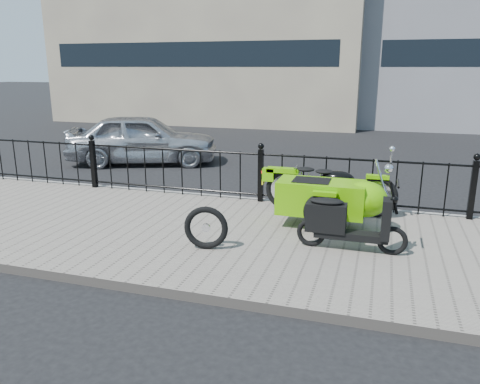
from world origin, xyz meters
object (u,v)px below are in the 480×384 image
(motorcycle_sidecar, at_px, (334,196))
(sedan_car, at_px, (143,139))
(scooter, at_px, (344,222))
(spare_tire, at_px, (206,228))

(motorcycle_sidecar, distance_m, sedan_car, 6.72)
(scooter, xyz_separation_m, sedan_car, (-5.67, 4.95, 0.16))
(sedan_car, bearing_deg, spare_tire, -164.44)
(scooter, bearing_deg, spare_tire, -163.44)
(motorcycle_sidecar, xyz_separation_m, scooter, (0.24, -0.98, -0.09))
(motorcycle_sidecar, relative_size, spare_tire, 3.81)
(motorcycle_sidecar, distance_m, scooter, 1.02)
(motorcycle_sidecar, xyz_separation_m, spare_tire, (-1.52, -1.51, -0.18))
(scooter, xyz_separation_m, spare_tire, (-1.76, -0.52, -0.08))
(spare_tire, xyz_separation_m, sedan_car, (-3.91, 5.47, 0.24))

